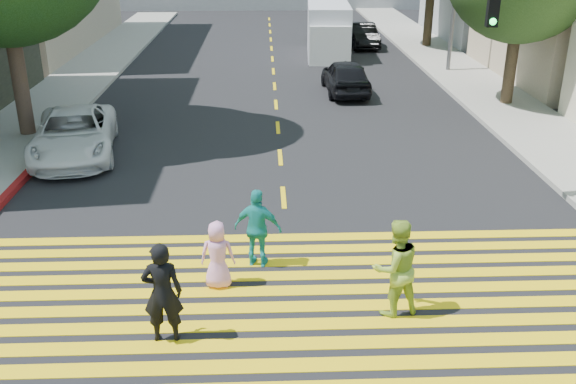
{
  "coord_description": "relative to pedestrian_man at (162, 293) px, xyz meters",
  "views": [
    {
      "loc": [
        -0.45,
        -8.78,
        6.32
      ],
      "look_at": [
        0.0,
        3.0,
        1.4
      ],
      "focal_mm": 40.0,
      "sensor_mm": 36.0,
      "label": 1
    }
  ],
  "objects": [
    {
      "name": "pedestrian_woman",
      "position": [
        3.89,
        0.65,
        0.01
      ],
      "size": [
        1.02,
        0.89,
        1.79
      ],
      "primitive_type": "imported",
      "rotation": [
        0.0,
        0.0,
        3.43
      ],
      "color": "#99BB39",
      "rests_on": "ground"
    },
    {
      "name": "crosswalk",
      "position": [
        2.12,
        1.15,
        -0.88
      ],
      "size": [
        13.4,
        5.3,
        0.01
      ],
      "color": "yellow",
      "rests_on": "ground"
    },
    {
      "name": "white_sedan",
      "position": [
        -3.9,
        9.24,
        -0.21
      ],
      "size": [
        3.03,
        5.18,
        1.35
      ],
      "primitive_type": "imported",
      "rotation": [
        0.0,
        0.0,
        0.17
      ],
      "color": "white",
      "rests_on": "ground"
    },
    {
      "name": "pedestrian_child",
      "position": [
        0.77,
        1.67,
        -0.22
      ],
      "size": [
        0.66,
        0.44,
        1.32
      ],
      "primitive_type": "imported",
      "rotation": [
        0.0,
        0.0,
        3.11
      ],
      "color": "#DD92C7",
      "rests_on": "ground"
    },
    {
      "name": "sidewalk_left",
      "position": [
        -6.38,
        21.87,
        -0.81
      ],
      "size": [
        3.0,
        40.0,
        0.15
      ],
      "primitive_type": "cube",
      "color": "gray",
      "rests_on": "ground"
    },
    {
      "name": "sidewalk_right",
      "position": [
        10.62,
        14.87,
        -0.81
      ],
      "size": [
        3.0,
        60.0,
        0.15
      ],
      "primitive_type": "cube",
      "color": "gray",
      "rests_on": "ground"
    },
    {
      "name": "dark_car_parked",
      "position": [
        7.2,
        27.14,
        -0.24
      ],
      "size": [
        1.51,
        3.96,
        1.29
      ],
      "primitive_type": "imported",
      "rotation": [
        0.0,
        0.0,
        0.04
      ],
      "color": "black",
      "rests_on": "ground"
    },
    {
      "name": "pedestrian_man",
      "position": [
        0.0,
        0.0,
        0.0
      ],
      "size": [
        0.66,
        0.45,
        1.77
      ],
      "primitive_type": "imported",
      "rotation": [
        0.0,
        0.0,
        3.19
      ],
      "color": "black",
      "rests_on": "ground"
    },
    {
      "name": "ground",
      "position": [
        2.12,
        -0.13,
        -0.88
      ],
      "size": [
        120.0,
        120.0,
        0.0
      ],
      "primitive_type": "plane",
      "color": "black"
    },
    {
      "name": "pedestrian_extra",
      "position": [
        1.51,
        2.45,
        -0.07
      ],
      "size": [
        1.02,
        0.63,
        1.62
      ],
      "primitive_type": "imported",
      "rotation": [
        0.0,
        0.0,
        2.88
      ],
      "color": "teal",
      "rests_on": "ground"
    },
    {
      "name": "lane_line",
      "position": [
        2.12,
        22.37,
        -0.88
      ],
      "size": [
        0.12,
        34.4,
        0.01
      ],
      "color": "yellow",
      "rests_on": "ground"
    },
    {
      "name": "dark_car_near",
      "position": [
        4.97,
        16.55,
        -0.19
      ],
      "size": [
        1.77,
        4.11,
        1.38
      ],
      "primitive_type": "imported",
      "rotation": [
        0.0,
        0.0,
        3.17
      ],
      "color": "black",
      "rests_on": "ground"
    },
    {
      "name": "silver_car",
      "position": [
        5.49,
        29.37,
        -0.25
      ],
      "size": [
        1.86,
        4.39,
        1.26
      ],
      "primitive_type": "imported",
      "rotation": [
        0.0,
        0.0,
        3.16
      ],
      "color": "gray",
      "rests_on": "ground"
    },
    {
      "name": "curb_red",
      "position": [
        -4.78,
        5.87,
        -0.8
      ],
      "size": [
        0.2,
        8.0,
        0.16
      ],
      "primitive_type": "cube",
      "color": "maroon",
      "rests_on": "ground"
    },
    {
      "name": "white_van",
      "position": [
        5.02,
        24.51,
        0.35
      ],
      "size": [
        2.39,
        5.64,
        2.61
      ],
      "rotation": [
        0.0,
        0.0,
        -0.06
      ],
      "color": "silver",
      "rests_on": "ground"
    }
  ]
}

